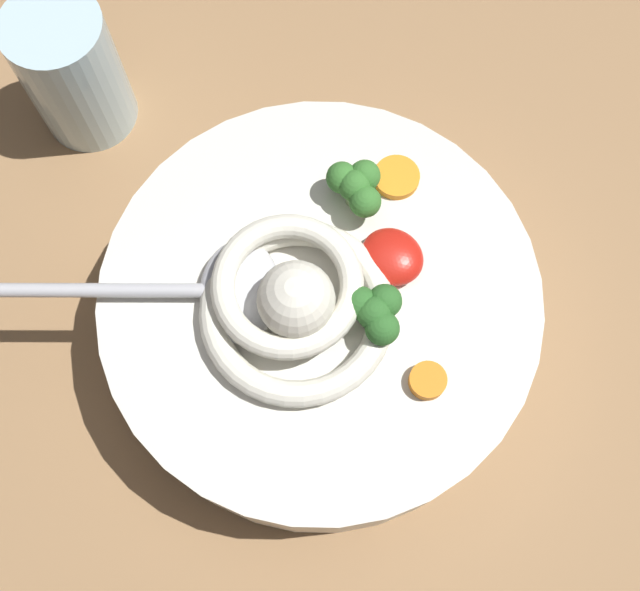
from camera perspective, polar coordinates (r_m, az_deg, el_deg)
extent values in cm
cube|color=#936D47|center=(52.16, -3.63, -5.05)|extent=(105.63, 105.63, 3.42)
cylinder|color=silver|center=(47.54, 0.00, -1.35)|extent=(24.86, 24.86, 6.99)
cylinder|color=olive|center=(47.28, 0.00, -1.25)|extent=(21.88, 21.88, 6.43)
torus|color=silver|center=(43.19, -1.65, -1.09)|extent=(10.65, 10.65, 1.47)
torus|color=silver|center=(42.33, -1.99, 0.42)|extent=(11.41, 11.41, 1.32)
sphere|color=silver|center=(41.37, -1.72, -0.29)|extent=(4.13, 4.13, 4.13)
ellipsoid|color=#B7B7BC|center=(43.68, -5.72, 0.35)|extent=(7.24, 7.42, 1.60)
cylinder|color=#B7B7BC|center=(45.06, -15.25, 0.36)|extent=(11.95, 10.32, 0.80)
ellipsoid|color=red|center=(44.33, 5.18, 2.79)|extent=(3.59, 3.23, 1.62)
cylinder|color=#7A9E60|center=(43.33, 3.75, -1.83)|extent=(0.95, 0.95, 1.01)
sphere|color=#2D6628|center=(41.96, 3.87, -1.26)|extent=(1.86, 1.86, 1.86)
sphere|color=#2D6628|center=(42.26, 2.88, -0.55)|extent=(1.86, 1.86, 1.86)
sphere|color=#2D6628|center=(41.84, 4.47, -2.35)|extent=(1.86, 1.86, 1.86)
sphere|color=#2D6628|center=(42.35, 4.65, -0.40)|extent=(1.86, 1.86, 1.86)
cylinder|color=#7A9E60|center=(46.00, 2.40, 7.06)|extent=(0.92, 0.92, 0.98)
sphere|color=#38752D|center=(44.75, 2.47, 7.84)|extent=(1.80, 1.80, 1.80)
sphere|color=#38752D|center=(45.13, 1.57, 8.41)|extent=(1.80, 1.80, 1.80)
sphere|color=#38752D|center=(44.50, 3.02, 6.89)|extent=(1.80, 1.80, 1.80)
sphere|color=#38752D|center=(45.20, 3.20, 8.54)|extent=(1.80, 1.80, 1.80)
cylinder|color=orange|center=(47.06, 5.10, 8.69)|extent=(2.68, 2.68, 0.53)
cylinder|color=orange|center=(42.90, 7.69, -6.05)|extent=(2.01, 2.01, 0.77)
cylinder|color=silver|center=(55.69, -17.25, 14.98)|extent=(6.36, 6.36, 9.64)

